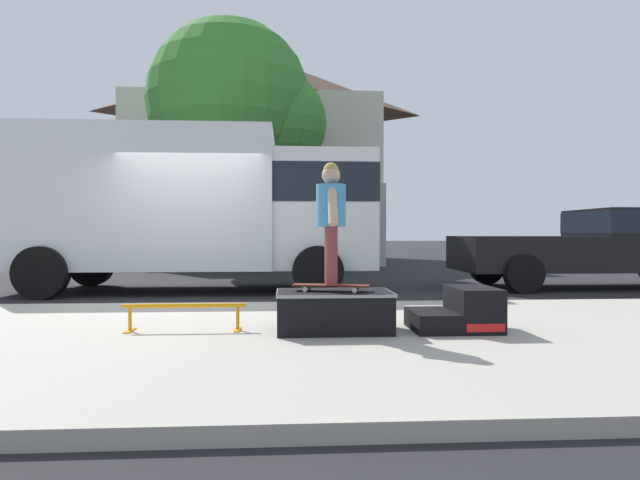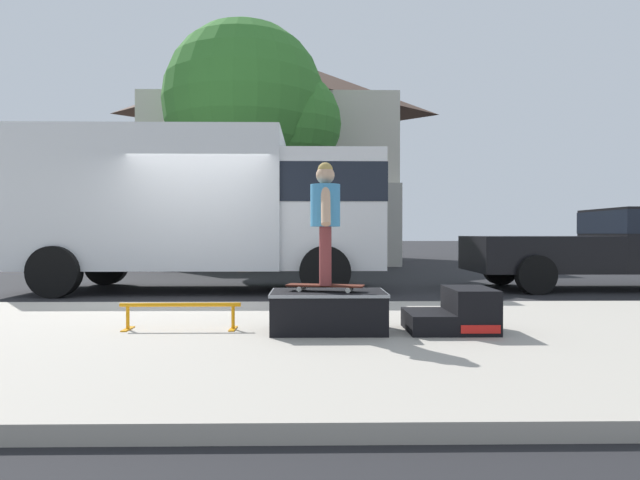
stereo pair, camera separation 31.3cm
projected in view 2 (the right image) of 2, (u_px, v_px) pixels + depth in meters
The scene contains 11 objects.
ground_plane at pixel (185, 305), 8.27m from camera, with size 140.00×140.00×0.00m, color black.
sidewalk_slab at pixel (112, 340), 5.27m from camera, with size 50.00×5.00×0.12m, color #A8A093.
skate_box at pixel (328, 310), 5.43m from camera, with size 1.16×0.70×0.41m.
kicker_ramp at pixel (457, 313), 5.45m from camera, with size 0.87×0.70×0.44m.
grind_rail at pixel (180, 310), 5.53m from camera, with size 1.25×0.28×0.28m.
skateboard at pixel (325, 286), 5.42m from camera, with size 0.81×0.38×0.07m.
skater_kid at pixel (325, 213), 5.41m from camera, with size 0.30×0.64×1.24m.
box_truck at pixel (205, 203), 10.45m from camera, with size 6.91×2.63×3.05m.
pickup_truck_black at pixel (622, 244), 10.71m from camera, with size 5.70×2.09×1.61m.
street_tree_main at pixel (254, 108), 15.64m from camera, with size 5.19×4.72×7.29m.
house_behind at pixel (275, 157), 21.81m from camera, with size 9.54×8.23×8.40m.
Camera 2 is at (1.97, -8.29, 1.12)m, focal length 30.03 mm.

